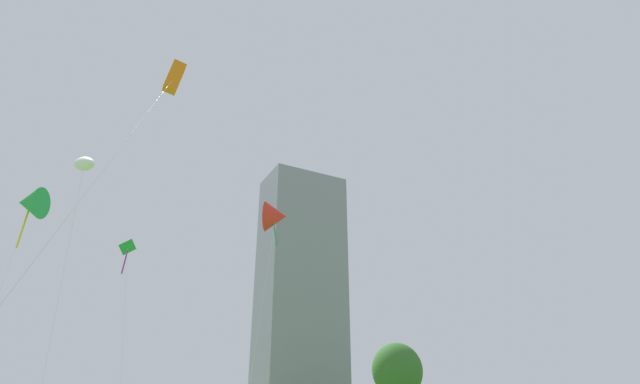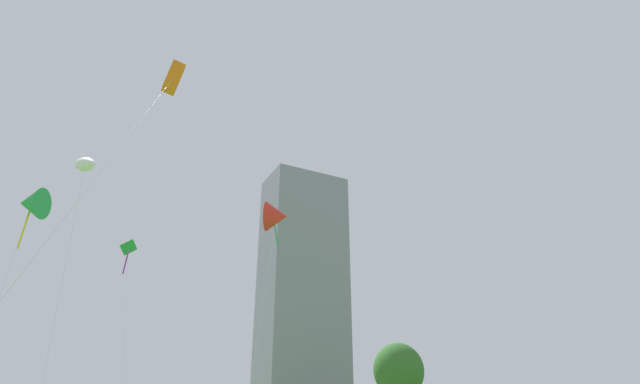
% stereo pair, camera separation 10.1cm
% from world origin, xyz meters
% --- Properties ---
extents(kite_flying_0, '(1.45, 3.70, 14.35)m').
position_xyz_m(kite_flying_0, '(-8.35, 15.49, 13.41)').
color(kite_flying_0, silver).
rests_on(kite_flying_0, ground).
extents(kite_flying_1, '(1.85, 4.71, 14.17)m').
position_xyz_m(kite_flying_1, '(-4.80, 28.95, 13.48)').
color(kite_flying_1, silver).
rests_on(kite_flying_1, ground).
extents(kite_flying_2, '(2.55, 7.23, 15.07)m').
position_xyz_m(kite_flying_2, '(-11.16, 23.75, 14.04)').
color(kite_flying_2, silver).
rests_on(kite_flying_2, ground).
extents(kite_flying_3, '(4.03, 3.91, 18.09)m').
position_xyz_m(kite_flying_3, '(5.61, 25.15, 16.82)').
color(kite_flying_3, silver).
rests_on(kite_flying_3, ground).
extents(kite_flying_5, '(3.81, 8.70, 13.81)m').
position_xyz_m(kite_flying_5, '(-5.74, 6.36, 13.10)').
color(kite_flying_5, silver).
rests_on(kite_flying_5, ground).
extents(park_tree_1, '(5.11, 5.11, 9.20)m').
position_xyz_m(park_tree_1, '(22.85, 34.10, 6.50)').
color(park_tree_1, brown).
rests_on(park_tree_1, ground).
extents(distant_highrise_0, '(25.21, 16.97, 76.82)m').
position_xyz_m(distant_highrise_0, '(53.76, 126.47, 38.41)').
color(distant_highrise_0, gray).
rests_on(distant_highrise_0, ground).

